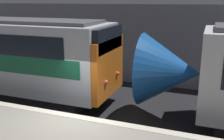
# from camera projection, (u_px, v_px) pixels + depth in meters

# --- Properties ---
(station_rear_barrier) EXTENTS (50.00, 0.15, 4.42)m
(station_rear_barrier) POSITION_uv_depth(u_px,v_px,m) (137.00, 45.00, 14.54)
(station_rear_barrier) COLOR gray
(station_rear_barrier) RESTS_ON ground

